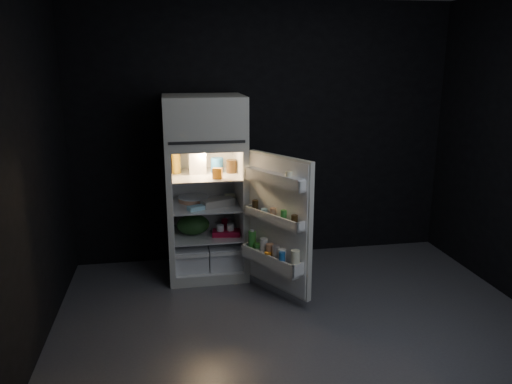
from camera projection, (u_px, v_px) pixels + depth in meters
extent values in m
cube|color=#55555A|center=(304.00, 331.00, 3.99)|extent=(4.00, 3.40, 0.00)
cube|color=black|center=(264.00, 133.00, 5.26)|extent=(4.00, 0.00, 2.70)
cube|color=black|center=(424.00, 249.00, 2.02)|extent=(4.00, 0.00, 2.70)
cube|color=black|center=(17.00, 176.00, 3.30)|extent=(0.00, 3.40, 2.70)
cube|color=silver|center=(208.00, 267.00, 5.10)|extent=(0.76, 0.70, 0.10)
cube|color=silver|center=(170.00, 208.00, 4.87)|extent=(0.05, 0.70, 1.20)
cube|color=silver|center=(241.00, 204.00, 4.99)|extent=(0.05, 0.70, 1.20)
cube|color=white|center=(203.00, 197.00, 5.24)|extent=(0.66, 0.05, 1.20)
cube|color=silver|center=(204.00, 143.00, 4.77)|extent=(0.76, 0.70, 0.06)
cube|color=silver|center=(204.00, 118.00, 4.71)|extent=(0.76, 0.70, 0.42)
cube|color=black|center=(207.00, 142.00, 4.42)|extent=(0.68, 0.01, 0.02)
cube|color=white|center=(173.00, 208.00, 4.85)|extent=(0.01, 0.65, 1.20)
cube|color=white|center=(239.00, 205.00, 4.97)|extent=(0.01, 0.65, 1.20)
cube|color=white|center=(205.00, 147.00, 4.76)|extent=(0.66, 0.65, 0.01)
cube|color=white|center=(208.00, 263.00, 5.06)|extent=(0.66, 0.65, 0.01)
cube|color=white|center=(205.00, 175.00, 4.83)|extent=(0.65, 0.63, 0.01)
cube|color=white|center=(206.00, 205.00, 4.90)|extent=(0.65, 0.63, 0.01)
cube|color=white|center=(207.00, 234.00, 4.98)|extent=(0.65, 0.63, 0.01)
cube|color=white|center=(191.00, 253.00, 5.02)|extent=(0.32, 0.59, 0.22)
cube|color=white|center=(223.00, 250.00, 5.08)|extent=(0.32, 0.59, 0.22)
cube|color=white|center=(192.00, 256.00, 4.69)|extent=(0.32, 0.02, 0.03)
cube|color=white|center=(227.00, 254.00, 4.75)|extent=(0.32, 0.02, 0.03)
cube|color=#FFE5B2|center=(205.00, 150.00, 4.72)|extent=(0.14, 0.14, 0.02)
cube|color=silver|center=(279.00, 223.00, 4.40)|extent=(0.43, 0.68, 1.22)
cube|color=white|center=(277.00, 224.00, 4.38)|extent=(0.37, 0.62, 1.18)
cube|color=white|center=(274.00, 184.00, 4.26)|extent=(0.42, 0.63, 0.02)
cube|color=white|center=(271.00, 180.00, 4.23)|extent=(0.36, 0.60, 0.10)
cube|color=white|center=(302.00, 187.00, 4.01)|extent=(0.09, 0.06, 0.10)
cube|color=white|center=(249.00, 173.00, 4.50)|extent=(0.09, 0.06, 0.10)
cube|color=white|center=(273.00, 221.00, 4.35)|extent=(0.43, 0.64, 0.02)
cube|color=white|center=(270.00, 219.00, 4.31)|extent=(0.36, 0.60, 0.09)
cube|color=white|center=(300.00, 227.00, 4.10)|extent=(0.10, 0.07, 0.09)
cube|color=white|center=(249.00, 209.00, 4.58)|extent=(0.10, 0.07, 0.09)
cube|color=white|center=(271.00, 265.00, 4.44)|extent=(0.47, 0.66, 0.02)
cube|color=white|center=(266.00, 261.00, 4.39)|extent=(0.36, 0.60, 0.13)
cube|color=white|center=(298.00, 271.00, 4.18)|extent=(0.13, 0.09, 0.13)
cube|color=white|center=(247.00, 249.00, 4.66)|extent=(0.13, 0.09, 0.13)
cube|color=white|center=(274.00, 174.00, 4.24)|extent=(0.41, 0.61, 0.02)
cylinder|color=#EDEBC2|center=(289.00, 179.00, 4.11)|extent=(0.08, 0.08, 0.13)
cylinder|color=silver|center=(277.00, 179.00, 4.22)|extent=(0.08, 0.08, 0.09)
cylinder|color=black|center=(294.00, 221.00, 4.14)|extent=(0.08, 0.08, 0.11)
cylinder|color=#338C33|center=(284.00, 217.00, 4.23)|extent=(0.07, 0.07, 0.12)
cylinder|color=tan|center=(273.00, 214.00, 4.33)|extent=(0.08, 0.08, 0.11)
cylinder|color=#96D4E8|center=(264.00, 213.00, 4.42)|extent=(0.08, 0.08, 0.08)
cylinder|color=black|center=(255.00, 207.00, 4.50)|extent=(0.08, 0.08, 0.13)
cylinder|color=#EDEBC2|center=(295.00, 263.00, 4.19)|extent=(0.10, 0.10, 0.22)
cylinder|color=white|center=(282.00, 259.00, 4.31)|extent=(0.09, 0.09, 0.18)
cylinder|color=silver|center=(276.00, 256.00, 4.37)|extent=(0.09, 0.09, 0.19)
cylinder|color=tan|center=(270.00, 254.00, 4.43)|extent=(0.09, 0.09, 0.18)
cylinder|color=silver|center=(264.00, 250.00, 4.48)|extent=(0.09, 0.09, 0.21)
cylinder|color=#338C33|center=(258.00, 251.00, 4.55)|extent=(0.09, 0.09, 0.14)
cylinder|color=#338C33|center=(252.00, 244.00, 4.59)|extent=(0.10, 0.10, 0.24)
cylinder|color=#1E5BA5|center=(282.00, 262.00, 4.25)|extent=(0.08, 0.08, 0.18)
cylinder|color=orange|center=(268.00, 259.00, 4.39)|extent=(0.08, 0.08, 0.12)
cylinder|color=silver|center=(257.00, 255.00, 4.50)|extent=(0.08, 0.08, 0.11)
cylinder|color=white|center=(252.00, 231.00, 4.56)|extent=(0.05, 0.05, 0.02)
cube|color=white|center=(197.00, 161.00, 4.84)|extent=(0.16, 0.16, 0.24)
cylinder|color=#1E5BA5|center=(217.00, 165.00, 4.92)|extent=(0.14, 0.14, 0.14)
cylinder|color=black|center=(232.00, 166.00, 4.88)|extent=(0.12, 0.12, 0.13)
cylinder|color=gold|center=(176.00, 162.00, 4.85)|extent=(0.10, 0.10, 0.22)
cube|color=orange|center=(217.00, 173.00, 4.64)|extent=(0.10, 0.09, 0.10)
cube|color=gray|center=(218.00, 203.00, 4.83)|extent=(0.34, 0.23, 0.07)
cylinder|color=tan|center=(194.00, 199.00, 5.00)|extent=(0.32, 0.32, 0.04)
cube|color=#96D4E8|center=(197.00, 208.00, 4.71)|extent=(0.20, 0.15, 0.04)
cube|color=#EDEBC2|center=(230.00, 197.00, 5.07)|extent=(0.11, 0.09, 0.05)
ellipsoid|color=#193815|center=(193.00, 225.00, 4.92)|extent=(0.38, 0.35, 0.20)
cube|color=maroon|center=(226.00, 233.00, 4.91)|extent=(0.29, 0.18, 0.05)
cylinder|color=maroon|center=(224.00, 223.00, 5.14)|extent=(0.07, 0.07, 0.09)
cylinder|color=silver|center=(228.00, 222.00, 5.18)|extent=(0.08, 0.08, 0.09)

